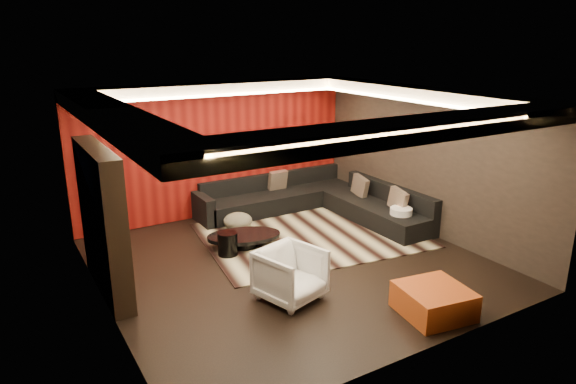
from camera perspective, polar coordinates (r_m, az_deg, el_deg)
floor at (r=8.78m, az=0.33°, el=-7.91°), size 6.00×6.00×0.02m
ceiling at (r=8.01m, az=0.37°, el=10.71°), size 6.00×6.00×0.02m
wall_back at (r=10.90m, az=-7.91°, el=4.70°), size 6.00×0.02×2.80m
wall_left at (r=7.27m, az=-20.41°, el=-2.44°), size 0.02×6.00×2.80m
wall_right at (r=10.13m, az=15.10°, el=3.34°), size 0.02×6.00×2.80m
red_feature_wall at (r=10.86m, az=-7.82°, el=4.66°), size 5.98×0.05×2.78m
soffit_back at (r=10.42m, az=-7.51°, el=11.34°), size 6.00×0.60×0.22m
soffit_front at (r=5.91m, az=14.16°, el=6.80°), size 6.00×0.60×0.22m
soffit_left at (r=7.03m, az=-19.00°, el=7.94°), size 0.60×4.80×0.22m
soffit_right at (r=9.70m, az=14.38°, el=10.56°), size 0.60×4.80×0.22m
cove_back at (r=10.12m, az=-6.70°, el=10.70°), size 4.80×0.08×0.04m
cove_front at (r=6.17m, az=11.88°, el=6.51°), size 4.80×0.08×0.04m
cove_left at (r=7.12m, az=-16.25°, el=7.55°), size 0.08×4.80×0.04m
cove_right at (r=9.47m, az=12.86°, el=9.98°), size 0.08×4.80×0.04m
tv_surround at (r=7.95m, az=-19.91°, el=-3.05°), size 0.30×2.00×2.20m
tv_screen at (r=7.87m, az=-19.03°, el=-0.46°), size 0.04×1.30×0.80m
tv_shelf at (r=8.12m, az=-18.52°, el=-5.52°), size 0.04×1.60×0.04m
rug at (r=9.90m, az=2.53°, el=-4.84°), size 4.36×3.50×0.02m
coffee_table at (r=9.39m, az=-4.90°, el=-5.33°), size 1.67×1.67×0.22m
drum_stool at (r=9.01m, az=-6.72°, el=-5.72°), size 0.44×0.44×0.41m
striped_pouf at (r=10.21m, az=-5.59°, el=-3.21°), size 0.71×0.71×0.31m
white_side_table at (r=10.13m, az=12.39°, el=-3.17°), size 0.51×0.51×0.53m
orange_ottoman at (r=7.47m, az=15.89°, el=-11.57°), size 1.00×1.00×0.39m
armchair at (r=7.49m, az=0.28°, el=-9.16°), size 1.03×1.05×0.77m
sectional_sofa at (r=11.02m, az=3.03°, el=-1.16°), size 3.65×3.50×0.75m
throw_pillows at (r=10.83m, az=6.12°, el=0.42°), size 1.57×2.80×0.50m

